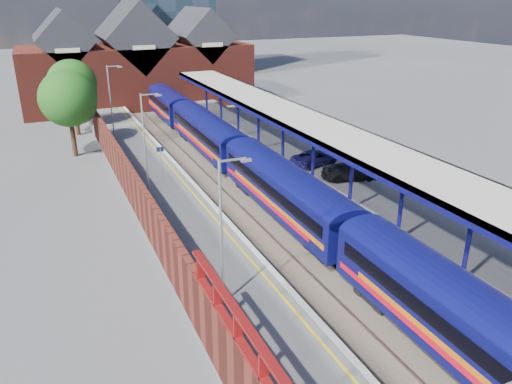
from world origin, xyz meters
TOP-DOWN VIEW (x-y plane):
  - ground at (0.00, 30.00)m, footprint 240.00×240.00m
  - ballast_bed at (0.00, 20.00)m, footprint 6.00×76.00m
  - rails at (0.00, 20.00)m, footprint 4.51×76.00m
  - left_platform at (-5.50, 20.00)m, footprint 5.00×76.00m
  - right_platform at (6.00, 20.00)m, footprint 6.00×76.00m
  - coping_left at (-3.15, 20.00)m, footprint 0.30×76.00m
  - coping_right at (3.15, 20.00)m, footprint 0.30×76.00m
  - yellow_line at (-3.75, 20.00)m, footprint 0.14×76.00m
  - train at (1.49, 23.68)m, footprint 3.01×65.93m
  - canopy at (5.48, 21.95)m, footprint 4.50×52.00m
  - lamp_post_b at (-6.36, 6.00)m, footprint 1.48×0.18m
  - lamp_post_c at (-6.36, 22.00)m, footprint 1.48×0.18m
  - lamp_post_d at (-6.36, 38.00)m, footprint 1.48×0.18m
  - platform_sign at (-5.00, 24.00)m, footprint 0.55×0.08m
  - brick_wall at (-8.10, 13.54)m, footprint 0.35×50.00m
  - station_building at (0.00, 58.00)m, footprint 30.00×12.12m
  - tree_near at (-10.35, 35.91)m, footprint 5.20×5.20m
  - tree_far at (-9.35, 43.91)m, footprint 5.20×5.20m
  - parked_car_dark at (8.19, 17.81)m, footprint 4.61×2.79m
  - parked_car_blue at (7.64, 22.11)m, footprint 4.76×3.13m

SIDE VIEW (x-z plane):
  - ground at x=0.00m, z-range 0.00..0.00m
  - ballast_bed at x=0.00m, z-range 0.00..0.06m
  - rails at x=0.00m, z-range 0.05..0.19m
  - left_platform at x=-5.50m, z-range 0.00..1.00m
  - right_platform at x=6.00m, z-range 0.00..1.00m
  - yellow_line at x=-3.75m, z-range 1.00..1.01m
  - coping_left at x=-3.15m, z-range 1.00..1.05m
  - coping_right at x=3.15m, z-range 1.00..1.05m
  - parked_car_blue at x=7.64m, z-range 1.00..2.22m
  - parked_car_dark at x=8.19m, z-range 1.00..2.25m
  - train at x=1.49m, z-range 0.40..3.85m
  - brick_wall at x=-8.10m, z-range 0.52..4.38m
  - platform_sign at x=-5.00m, z-range 1.44..3.94m
  - lamp_post_b at x=-6.36m, z-range 1.49..8.49m
  - lamp_post_c at x=-6.36m, z-range 1.49..8.49m
  - lamp_post_d at x=-6.36m, z-range 1.49..8.49m
  - canopy at x=5.48m, z-range 3.01..7.49m
  - tree_near at x=-10.35m, z-range 1.30..9.40m
  - tree_far at x=-9.35m, z-range 1.30..9.40m
  - station_building at x=0.00m, z-range -1.44..12.34m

